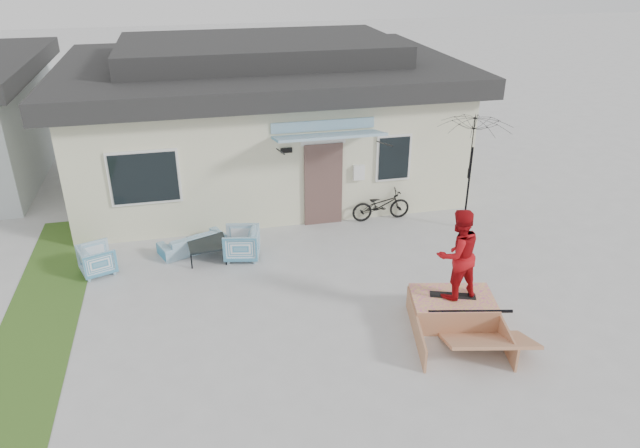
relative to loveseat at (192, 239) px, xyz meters
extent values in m
plane|color=#ADADAD|center=(2.29, -3.72, -0.29)|extent=(90.00, 90.00, 0.00)
cube|color=#32571E|center=(-2.91, -1.72, -0.29)|extent=(1.40, 8.00, 0.01)
cube|color=beige|center=(2.29, 4.28, 1.21)|extent=(10.00, 7.00, 3.00)
cube|color=black|center=(2.29, 4.28, 2.96)|extent=(10.80, 7.80, 0.50)
cube|color=black|center=(2.29, 4.28, 3.51)|extent=(7.50, 4.50, 0.60)
cube|color=brown|center=(3.29, 0.74, 0.76)|extent=(0.95, 0.08, 2.10)
cube|color=white|center=(-0.91, 0.75, 1.31)|extent=(1.60, 0.06, 1.30)
cube|color=white|center=(5.09, 0.75, 1.31)|extent=(0.90, 0.06, 1.20)
cube|color=teal|center=(3.29, 0.23, 2.16)|extent=(2.50, 1.09, 0.29)
imported|color=teal|center=(0.00, 0.00, 0.00)|extent=(1.55, 0.97, 0.59)
imported|color=teal|center=(-2.00, -0.58, 0.06)|extent=(0.83, 0.86, 0.70)
imported|color=teal|center=(1.08, -0.60, 0.10)|extent=(0.85, 0.88, 0.78)
cube|color=black|center=(0.33, -0.49, -0.09)|extent=(0.91, 0.91, 0.41)
imported|color=black|center=(4.78, 0.61, 0.20)|extent=(1.53, 0.55, 0.98)
cylinder|color=black|center=(6.66, -0.31, 0.76)|extent=(0.05, 0.05, 2.10)
imported|color=black|center=(6.66, -0.31, 1.46)|extent=(1.94, 1.82, 0.90)
cube|color=black|center=(4.68, -3.89, 0.24)|extent=(0.86, 0.48, 0.05)
imported|color=#A90D13|center=(4.68, -3.89, 1.13)|extent=(0.95, 0.79, 1.74)
camera|label=1|loc=(0.19, -12.31, 6.18)|focal=32.83mm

